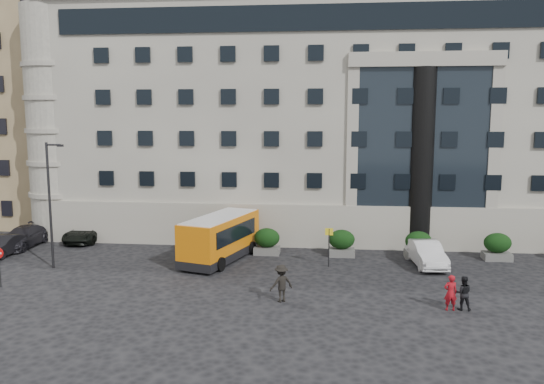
{
  "coord_description": "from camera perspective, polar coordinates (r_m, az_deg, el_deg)",
  "views": [
    {
      "loc": [
        5.15,
        -28.27,
        9.53
      ],
      "look_at": [
        1.97,
        3.65,
        5.0
      ],
      "focal_mm": 35.0,
      "sensor_mm": 36.0,
      "label": 1
    }
  ],
  "objects": [
    {
      "name": "street_lamp",
      "position": [
        36.01,
        -22.72,
        -0.83
      ],
      "size": [
        1.16,
        0.18,
        8.0
      ],
      "color": "#262628",
      "rests_on": "ground"
    },
    {
      "name": "hedge_c",
      "position": [
        37.1,
        7.49,
        -5.44
      ],
      "size": [
        1.8,
        1.26,
        1.84
      ],
      "color": "#51514F",
      "rests_on": "ground"
    },
    {
      "name": "hedge_e",
      "position": [
        38.87,
        23.08,
        -5.4
      ],
      "size": [
        1.8,
        1.26,
        1.84
      ],
      "color": "#51514F",
      "rests_on": "ground"
    },
    {
      "name": "apartment_near",
      "position": [
        56.39,
        -25.69,
        7.73
      ],
      "size": [
        14.0,
        14.0,
        20.0
      ],
      "primitive_type": "cube",
      "color": "olive",
      "rests_on": "ground"
    },
    {
      "name": "pedestrian_b",
      "position": [
        28.45,
        19.87,
        -10.18
      ],
      "size": [
        0.9,
        0.73,
        1.74
      ],
      "primitive_type": "imported",
      "rotation": [
        0.0,
        0.0,
        3.05
      ],
      "color": "black",
      "rests_on": "ground"
    },
    {
      "name": "civic_building",
      "position": [
        50.28,
        6.71,
        7.38
      ],
      "size": [
        44.0,
        24.0,
        18.0
      ],
      "primitive_type": "cube",
      "color": "gray",
      "rests_on": "ground"
    },
    {
      "name": "apartment_far",
      "position": [
        73.67,
        -20.44,
        8.68
      ],
      "size": [
        13.0,
        13.0,
        22.0
      ],
      "primitive_type": "cube",
      "color": "brown",
      "rests_on": "ground"
    },
    {
      "name": "entrance_column",
      "position": [
        39.29,
        15.74,
        3.31
      ],
      "size": [
        1.8,
        1.8,
        13.0
      ],
      "primitive_type": "cylinder",
      "color": "black",
      "rests_on": "ground"
    },
    {
      "name": "parked_car_b",
      "position": [
        41.46,
        -26.89,
        -5.16
      ],
      "size": [
        1.52,
        4.18,
        1.37
      ],
      "primitive_type": "imported",
      "rotation": [
        0.0,
        0.0,
        -0.02
      ],
      "color": "black",
      "rests_on": "ground"
    },
    {
      "name": "white_taxi",
      "position": [
        35.91,
        16.29,
        -6.37
      ],
      "size": [
        2.09,
        4.94,
        1.59
      ],
      "primitive_type": "imported",
      "rotation": [
        0.0,
        0.0,
        0.09
      ],
      "color": "silver",
      "rests_on": "ground"
    },
    {
      "name": "parked_car_c",
      "position": [
        43.47,
        -25.18,
        -4.4
      ],
      "size": [
        2.14,
        5.15,
        1.49
      ],
      "primitive_type": "imported",
      "rotation": [
        0.0,
        0.0,
        0.01
      ],
      "color": "black",
      "rests_on": "ground"
    },
    {
      "name": "pedestrian_a",
      "position": [
        28.16,
        18.65,
        -10.23
      ],
      "size": [
        0.71,
        0.51,
        1.81
      ],
      "primitive_type": "imported",
      "rotation": [
        0.0,
        0.0,
        3.26
      ],
      "color": "maroon",
      "rests_on": "ground"
    },
    {
      "name": "bus_stop_sign",
      "position": [
        34.17,
        6.15,
        -5.2
      ],
      "size": [
        0.5,
        0.08,
        2.52
      ],
      "color": "#262628",
      "rests_on": "ground"
    },
    {
      "name": "hedge_a",
      "position": [
        38.19,
        -8.36,
        -5.06
      ],
      "size": [
        1.8,
        1.26,
        1.84
      ],
      "color": "#51514F",
      "rests_on": "ground"
    },
    {
      "name": "pedestrian_c",
      "position": [
        27.91,
        1.01,
        -9.79
      ],
      "size": [
        1.47,
        1.28,
        1.97
      ],
      "primitive_type": "imported",
      "rotation": [
        0.0,
        0.0,
        3.68
      ],
      "color": "black",
      "rests_on": "ground"
    },
    {
      "name": "hedge_d",
      "position": [
        37.64,
        15.47,
        -5.47
      ],
      "size": [
        1.8,
        1.26,
        1.84
      ],
      "color": "#51514F",
      "rests_on": "ground"
    },
    {
      "name": "hedge_b",
      "position": [
        37.29,
        -0.55,
        -5.3
      ],
      "size": [
        1.8,
        1.26,
        1.84
      ],
      "color": "#51514F",
      "rests_on": "ground"
    },
    {
      "name": "red_truck",
      "position": [
        46.27,
        -17.26,
        -2.41
      ],
      "size": [
        3.48,
        5.6,
        2.8
      ],
      "rotation": [
        0.0,
        0.0,
        -0.25
      ],
      "color": "maroon",
      "rests_on": "ground"
    },
    {
      "name": "ground",
      "position": [
        30.27,
        -4.47,
        -10.34
      ],
      "size": [
        120.0,
        120.0,
        0.0
      ],
      "primitive_type": "plane",
      "color": "black",
      "rests_on": "ground"
    },
    {
      "name": "minibus",
      "position": [
        35.69,
        -5.59,
        -4.74
      ],
      "size": [
        4.49,
        7.62,
        3.01
      ],
      "rotation": [
        0.0,
        0.0,
        -0.3
      ],
      "color": "orange",
      "rests_on": "ground"
    },
    {
      "name": "parked_car_d",
      "position": [
        43.7,
        -19.29,
        -4.09
      ],
      "size": [
        2.42,
        5.05,
        1.39
      ],
      "primitive_type": "imported",
      "rotation": [
        0.0,
        0.0,
        0.02
      ],
      "color": "black",
      "rests_on": "ground"
    }
  ]
}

